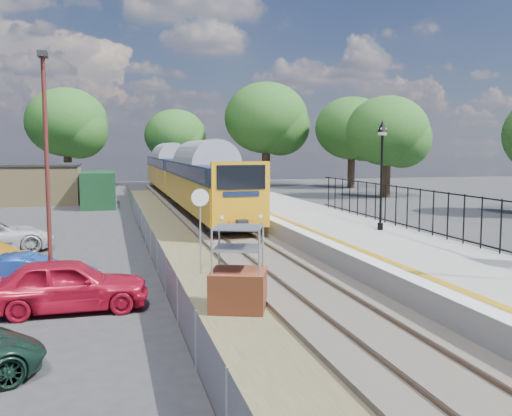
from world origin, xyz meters
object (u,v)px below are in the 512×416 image
object	(u,v)px
train	(183,173)
carpark_lamp	(47,163)
brick_plinth	(238,270)
victorian_lamp_north	(382,149)
speed_sign	(200,216)
car_blue	(29,277)
car_red	(67,285)

from	to	relation	value
train	carpark_lamp	world-z (taller)	carpark_lamp
train	brick_plinth	bearing A→B (deg)	-94.63
victorian_lamp_north	carpark_lamp	world-z (taller)	carpark_lamp
brick_plinth	victorian_lamp_north	bearing A→B (deg)	42.92
victorian_lamp_north	carpark_lamp	xyz separation A→B (m)	(-12.69, -5.29, -0.35)
brick_plinth	carpark_lamp	bearing A→B (deg)	158.09
victorian_lamp_north	speed_sign	size ratio (longest dim) A/B	1.55
train	speed_sign	bearing A→B (deg)	-96.04
speed_sign	carpark_lamp	xyz separation A→B (m)	(-4.60, -2.62, 1.90)
train	car_blue	xyz separation A→B (m)	(-8.04, -28.22, -1.70)
brick_plinth	carpark_lamp	world-z (taller)	carpark_lamp
victorian_lamp_north	car_red	xyz separation A→B (m)	(-12.21, -6.11, -3.58)
brick_plinth	carpark_lamp	xyz separation A→B (m)	(-4.89, 1.97, 2.83)
victorian_lamp_north	brick_plinth	size ratio (longest dim) A/B	1.98
train	carpark_lamp	size ratio (longest dim) A/B	5.92
car_red	car_blue	bearing A→B (deg)	35.62
victorian_lamp_north	train	bearing A→B (deg)	102.64
car_red	speed_sign	bearing A→B (deg)	-51.15
brick_plinth	car_red	bearing A→B (deg)	165.47
train	speed_sign	distance (m)	26.46
carpark_lamp	car_red	distance (m)	3.36
carpark_lamp	speed_sign	bearing A→B (deg)	29.61
speed_sign	car_red	bearing A→B (deg)	-137.83
victorian_lamp_north	train	world-z (taller)	victorian_lamp_north
train	carpark_lamp	xyz separation A→B (m)	(-7.39, -28.92, 1.60)
speed_sign	carpark_lamp	distance (m)	5.63
car_blue	carpark_lamp	bearing A→B (deg)	-131.89
speed_sign	carpark_lamp	size ratio (longest dim) A/B	0.43
train	car_blue	bearing A→B (deg)	-105.91
brick_plinth	car_blue	distance (m)	6.17
speed_sign	train	bearing A→B (deg)	86.32
victorian_lamp_north	carpark_lamp	size ratio (longest dim) A/B	0.67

